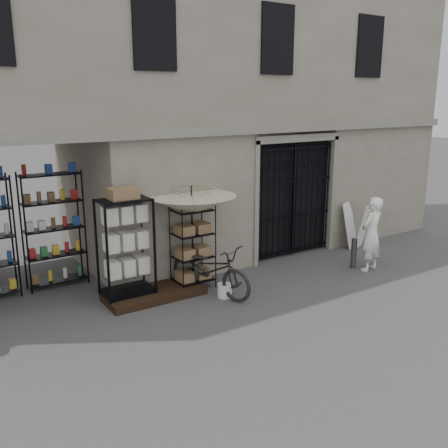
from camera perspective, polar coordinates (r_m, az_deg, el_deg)
ground at (r=10.40m, az=8.03°, el=-8.23°), size 80.00×80.00×0.00m
main_building at (r=12.88m, az=-3.52°, el=16.68°), size 14.00×4.00×9.00m
shop_recess at (r=10.44m, az=-21.72°, el=-0.37°), size 3.00×1.70×3.00m
shop_shelving at (r=10.96m, az=-22.40°, el=-1.11°), size 2.70×0.50×2.50m
iron_gate at (r=12.72m, az=7.47°, el=3.03°), size 2.50×0.21×3.00m
step_platform at (r=10.35m, az=-7.96°, el=-7.90°), size 2.00×0.90×0.15m
display_cabinet at (r=9.96m, az=-11.11°, el=-3.17°), size 1.05×0.75×2.09m
wire_rack at (r=10.55m, az=-3.59°, el=-2.69°), size 0.80×0.58×1.80m
market_umbrella at (r=10.33m, az=-3.72°, el=2.76°), size 2.11×2.12×2.64m
white_bucket at (r=10.24m, az=0.07°, el=-7.61°), size 0.29×0.29×0.28m
bicycle at (r=10.46m, az=-1.55°, el=-7.96°), size 1.02×1.24×2.03m
steel_bollard at (r=12.26m, az=14.61°, el=-3.25°), size 0.13×0.13×0.72m
shopkeeper at (r=12.32m, az=16.21°, el=-5.04°), size 0.97×1.84×0.42m
easel_sign at (r=13.78m, az=14.93°, el=-0.20°), size 0.79×0.84×1.21m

